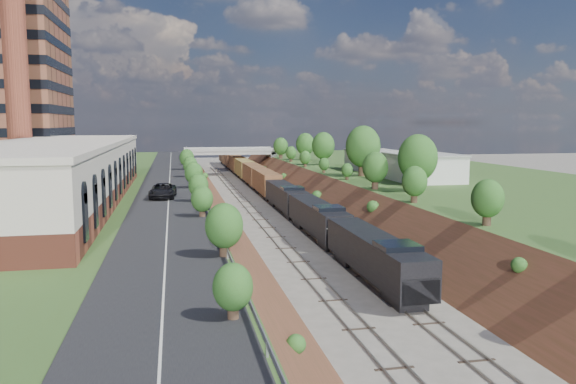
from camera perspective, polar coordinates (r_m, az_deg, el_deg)
The scene contains 18 objects.
ground at distance 35.90m, azimuth 14.44°, elevation -16.32°, with size 400.00×400.00×0.00m, color #6B665B.
platform_left at distance 92.07m, azimuth -22.85°, elevation -0.74°, with size 44.00×180.00×5.00m, color #3B5B25.
platform_right at distance 102.13m, azimuth 16.45°, elevation 0.24°, with size 44.00×180.00×5.00m, color #3B5B25.
embankment_left at distance 90.69m, azimuth -9.01°, elevation -1.98°, with size 7.07×180.00×7.07m, color brown.
embankment_right at distance 94.22m, azimuth 4.48°, elevation -1.57°, with size 7.07×180.00×7.07m, color brown.
rail_left_track at distance 91.42m, azimuth -3.74°, elevation -1.78°, with size 1.58×180.00×0.18m, color gray.
rail_right_track at distance 92.26m, azimuth -0.54°, elevation -1.68°, with size 1.58×180.00×0.18m, color gray.
road at distance 89.97m, azimuth -11.94°, elevation 1.13°, with size 8.00×180.00×0.10m, color black.
guardrail at distance 89.78m, azimuth -9.33°, elevation 1.50°, with size 0.10×171.00×0.70m.
commercial_building at distance 69.01m, azimuth -22.55°, elevation 1.86°, with size 14.30×62.30×7.00m.
smokestack at distance 88.77m, azimuth -26.03°, elevation 13.41°, with size 3.20×3.20×40.00m, color brown.
overpass at distance 152.51m, azimuth -5.97°, elevation 3.57°, with size 24.50×8.30×7.40m.
white_building_near at distance 90.34m, azimuth 13.59°, elevation 2.35°, with size 9.00×12.00×4.00m, color silver.
white_building_far at distance 110.44m, azimuth 8.51°, elevation 3.19°, with size 8.00×10.00×3.60m, color silver.
tree_right_large at distance 76.58m, azimuth 13.03°, elevation 3.34°, with size 5.25×5.25×7.61m.
tree_left_crest at distance 50.10m, azimuth -8.00°, elevation -1.12°, with size 2.45×2.45×3.55m.
freight_train at distance 123.26m, azimuth -3.39°, elevation 1.75°, with size 3.23×164.01×4.78m.
suv at distance 69.16m, azimuth -12.60°, elevation 0.13°, with size 2.91×6.30×1.75m, color black.
Camera 1 is at (-14.80, -29.51, 14.11)m, focal length 35.00 mm.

